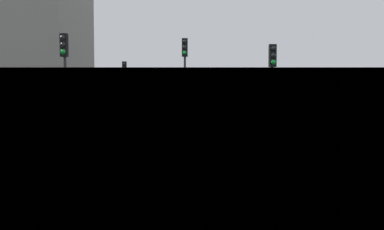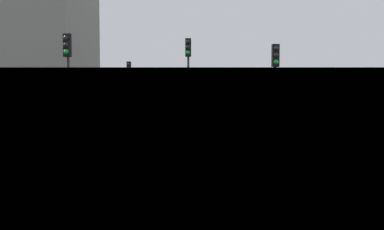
{
  "view_description": "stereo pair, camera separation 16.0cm",
  "coord_description": "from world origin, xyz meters",
  "px_view_note": "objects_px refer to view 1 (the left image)",
  "views": [
    {
      "loc": [
        -2.78,
        -0.88,
        1.62
      ],
      "look_at": [
        7.38,
        -0.85,
        1.09
      ],
      "focal_mm": 39.55,
      "sensor_mm": 36.0,
      "label": 1
    },
    {
      "loc": [
        -2.78,
        -1.04,
        1.62
      ],
      "look_at": [
        7.38,
        -0.85,
        1.09
      ],
      "focal_mm": 39.55,
      "sensor_mm": 36.0,
      "label": 2
    }
  ],
  "objects_px": {
    "car_navy_left_lead": "(211,121)",
    "traffic_light_far_right": "(272,69)",
    "traffic_light_far_left": "(64,62)",
    "car_black_left_second": "(228,149)",
    "traffic_light_near_right": "(185,63)",
    "traffic_light_near_left": "(124,77)"
  },
  "relations": [
    {
      "from": "traffic_light_near_left",
      "to": "traffic_light_far_left",
      "type": "distance_m",
      "value": 12.41
    },
    {
      "from": "car_navy_left_lead",
      "to": "traffic_light_far_left",
      "type": "distance_m",
      "value": 6.78
    },
    {
      "from": "car_navy_left_lead",
      "to": "traffic_light_far_right",
      "type": "xyz_separation_m",
      "value": [
        3.6,
        -2.62,
        1.84
      ]
    },
    {
      "from": "car_black_left_second",
      "to": "traffic_light_far_left",
      "type": "distance_m",
      "value": 11.6
    },
    {
      "from": "car_navy_left_lead",
      "to": "traffic_light_near_right",
      "type": "distance_m",
      "value": 8.04
    },
    {
      "from": "car_black_left_second",
      "to": "traffic_light_near_right",
      "type": "xyz_separation_m",
      "value": [
        14.36,
        0.97,
        2.36
      ]
    },
    {
      "from": "traffic_light_far_left",
      "to": "traffic_light_far_right",
      "type": "height_order",
      "value": "traffic_light_far_left"
    },
    {
      "from": "car_navy_left_lead",
      "to": "traffic_light_far_left",
      "type": "xyz_separation_m",
      "value": [
        3.2,
        5.6,
        2.1
      ]
    },
    {
      "from": "traffic_light_near_right",
      "to": "traffic_light_far_left",
      "type": "xyz_separation_m",
      "value": [
        -4.43,
        4.63,
        -0.26
      ]
    },
    {
      "from": "car_black_left_second",
      "to": "traffic_light_near_left",
      "type": "height_order",
      "value": "traffic_light_near_left"
    },
    {
      "from": "car_black_left_second",
      "to": "traffic_light_far_right",
      "type": "xyz_separation_m",
      "value": [
        10.34,
        -2.62,
        1.84
      ]
    },
    {
      "from": "traffic_light_near_left",
      "to": "traffic_light_far_left",
      "type": "relative_size",
      "value": 0.96
    },
    {
      "from": "traffic_light_far_right",
      "to": "traffic_light_near_right",
      "type": "bearing_deg",
      "value": -144.14
    },
    {
      "from": "car_black_left_second",
      "to": "traffic_light_near_left",
      "type": "xyz_separation_m",
      "value": [
        22.35,
        5.27,
        1.98
      ]
    },
    {
      "from": "traffic_light_near_right",
      "to": "traffic_light_far_right",
      "type": "relative_size",
      "value": 1.21
    },
    {
      "from": "traffic_light_far_left",
      "to": "traffic_light_far_right",
      "type": "distance_m",
      "value": 8.24
    },
    {
      "from": "car_navy_left_lead",
      "to": "car_black_left_second",
      "type": "xyz_separation_m",
      "value": [
        -6.74,
        0.0,
        0.0
      ]
    },
    {
      "from": "car_navy_left_lead",
      "to": "traffic_light_far_left",
      "type": "relative_size",
      "value": 1.07
    },
    {
      "from": "car_navy_left_lead",
      "to": "traffic_light_near_right",
      "type": "bearing_deg",
      "value": 8.97
    },
    {
      "from": "traffic_light_near_right",
      "to": "traffic_light_far_right",
      "type": "distance_m",
      "value": 5.42
    },
    {
      "from": "traffic_light_near_right",
      "to": "traffic_light_far_left",
      "type": "bearing_deg",
      "value": -44.4
    },
    {
      "from": "traffic_light_far_left",
      "to": "traffic_light_far_right",
      "type": "bearing_deg",
      "value": 99.81
    }
  ]
}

